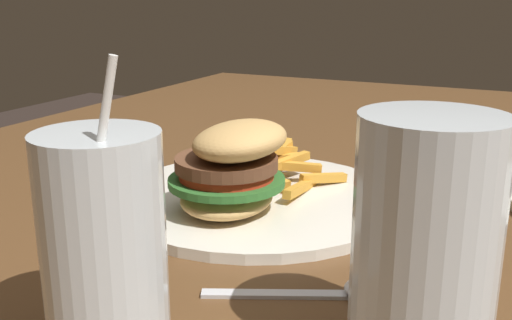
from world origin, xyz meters
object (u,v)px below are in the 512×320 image
juice_glass (104,251)px  spoon (365,290)px  meal_plate_near (246,183)px  beer_glass (424,251)px

juice_glass → spoon: (-0.12, 0.13, -0.05)m
meal_plate_near → juice_glass: size_ratio=1.64×
beer_glass → spoon: beer_glass is taller
meal_plate_near → juice_glass: (0.24, 0.03, 0.03)m
beer_glass → spoon: bearing=-139.1°
beer_glass → juice_glass: size_ratio=0.82×
meal_plate_near → spoon: size_ratio=2.03×
juice_glass → spoon: size_ratio=1.24×
beer_glass → juice_glass: (0.07, -0.18, -0.01)m
spoon → beer_glass: bearing=-73.7°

